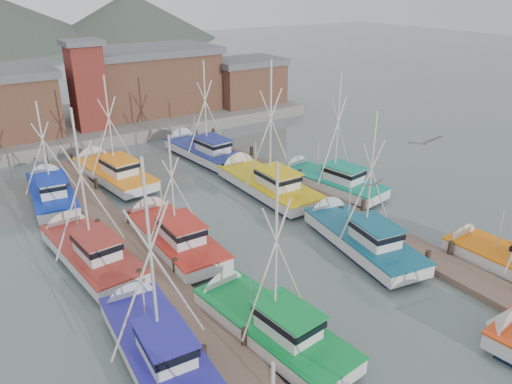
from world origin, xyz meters
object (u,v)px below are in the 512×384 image
boat_4 (264,322)px  boat_8 (171,234)px  boat_12 (111,172)px  lookout_tower (87,84)px

boat_4 → boat_8: size_ratio=0.98×
boat_8 → boat_12: size_ratio=0.94×
lookout_tower → boat_4: (-2.67, -34.56, -4.87)m
boat_4 → boat_12: bearing=82.2°
boat_8 → boat_4: bearing=-90.1°
lookout_tower → boat_12: lookout_tower is taller
boat_4 → lookout_tower: bearing=79.1°
lookout_tower → boat_12: bearing=-100.2°
lookout_tower → boat_4: lookout_tower is taller
lookout_tower → boat_8: 25.05m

